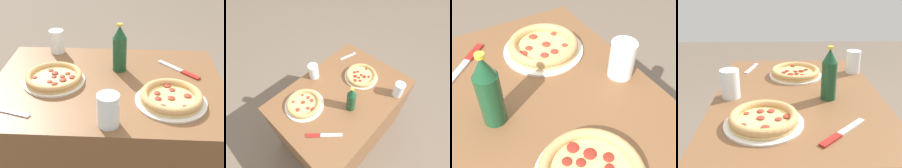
{
  "view_description": "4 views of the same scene",
  "coord_description": "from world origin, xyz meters",
  "views": [
    {
      "loc": [
        0.08,
        -1.18,
        1.4
      ],
      "look_at": [
        0.02,
        -0.08,
        0.74
      ],
      "focal_mm": 50.0,
      "sensor_mm": 36.0,
      "label": 1
    },
    {
      "loc": [
        0.59,
        0.51,
        1.81
      ],
      "look_at": [
        -0.01,
        -0.05,
        0.78
      ],
      "focal_mm": 28.0,
      "sensor_mm": 36.0,
      "label": 2
    },
    {
      "loc": [
        -0.48,
        0.22,
        1.32
      ],
      "look_at": [
        0.04,
        -0.09,
        0.74
      ],
      "focal_mm": 45.0,
      "sensor_mm": 36.0,
      "label": 3
    },
    {
      "loc": [
        1.14,
        -0.07,
        1.21
      ],
      "look_at": [
        0.04,
        -0.04,
        0.76
      ],
      "focal_mm": 45.0,
      "sensor_mm": 36.0,
      "label": 4
    }
  ],
  "objects": [
    {
      "name": "ground_plane",
      "position": [
        0.0,
        0.0,
        0.0
      ],
      "size": [
        8.0,
        8.0,
        0.0
      ],
      "primitive_type": "plane",
      "color": "#6B5B4C"
    },
    {
      "name": "knife",
      "position": [
        0.33,
        0.13,
        0.7
      ],
      "size": [
        0.18,
        0.19,
        0.01
      ],
      "color": "maroon",
      "rests_on": "table"
    },
    {
      "name": "pizza_margherita",
      "position": [
        -0.24,
        -0.0,
        0.72
      ],
      "size": [
        0.27,
        0.27,
        0.04
      ],
      "color": "silver",
      "rests_on": "table"
    },
    {
      "name": "pizza_veggie",
      "position": [
        0.26,
        -0.13,
        0.72
      ],
      "size": [
        0.29,
        0.29,
        0.05
      ],
      "color": "silver",
      "rests_on": "table"
    },
    {
      "name": "spoon",
      "position": [
        -0.38,
        -0.24,
        0.7
      ],
      "size": [
        0.17,
        0.07,
        0.01
      ],
      "color": "silver",
      "rests_on": "table"
    },
    {
      "name": "table",
      "position": [
        0.0,
        0.0,
        0.35
      ],
      "size": [
        1.03,
        0.73,
        0.7
      ],
      "color": "brown",
      "rests_on": "ground_plane"
    },
    {
      "name": "glass_water",
      "position": [
        -0.29,
        0.31,
        0.75
      ],
      "size": [
        0.08,
        0.08,
        0.12
      ],
      "color": "white",
      "rests_on": "table"
    },
    {
      "name": "glass_iced_tea",
      "position": [
        0.02,
        -0.29,
        0.76
      ],
      "size": [
        0.08,
        0.08,
        0.12
      ],
      "color": "white",
      "rests_on": "table"
    },
    {
      "name": "beer_bottle",
      "position": [
        0.05,
        0.13,
        0.81
      ],
      "size": [
        0.07,
        0.07,
        0.23
      ],
      "color": "#194728",
      "rests_on": "table"
    }
  ]
}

